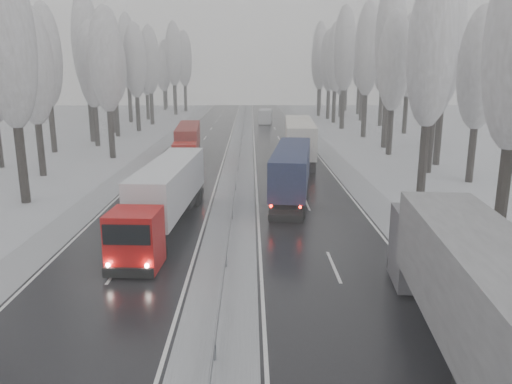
{
  "coord_description": "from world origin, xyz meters",
  "views": [
    {
      "loc": [
        1.2,
        -10.69,
        9.3
      ],
      "look_at": [
        1.54,
        18.5,
        2.2
      ],
      "focal_mm": 35.0,
      "sensor_mm": 36.0,
      "label": 1
    }
  ],
  "objects_px": {
    "truck_red_white": "(166,192)",
    "truck_red_red": "(188,141)",
    "box_truck_distant": "(265,116)",
    "truck_grey_tarp": "(481,298)",
    "truck_blue_box": "(292,167)",
    "truck_cream_box": "(299,137)"
  },
  "relations": [
    {
      "from": "truck_red_white",
      "to": "truck_cream_box",
      "type": "bearing_deg",
      "value": 69.27
    },
    {
      "from": "truck_red_white",
      "to": "truck_red_red",
      "type": "height_order",
      "value": "truck_red_white"
    },
    {
      "from": "truck_blue_box",
      "to": "truck_grey_tarp",
      "type": "bearing_deg",
      "value": -72.91
    },
    {
      "from": "truck_red_red",
      "to": "truck_red_white",
      "type": "bearing_deg",
      "value": -90.45
    },
    {
      "from": "truck_grey_tarp",
      "to": "box_truck_distant",
      "type": "xyz_separation_m",
      "value": [
        -4.23,
        76.99,
        -1.29
      ]
    },
    {
      "from": "truck_grey_tarp",
      "to": "box_truck_distant",
      "type": "distance_m",
      "value": 77.12
    },
    {
      "from": "truck_cream_box",
      "to": "truck_red_red",
      "type": "height_order",
      "value": "truck_cream_box"
    },
    {
      "from": "truck_red_red",
      "to": "box_truck_distant",
      "type": "bearing_deg",
      "value": 71.94
    },
    {
      "from": "box_truck_distant",
      "to": "truck_red_white",
      "type": "distance_m",
      "value": 62.19
    },
    {
      "from": "truck_grey_tarp",
      "to": "truck_blue_box",
      "type": "relative_size",
      "value": 1.16
    },
    {
      "from": "truck_grey_tarp",
      "to": "truck_blue_box",
      "type": "bearing_deg",
      "value": 105.19
    },
    {
      "from": "box_truck_distant",
      "to": "truck_red_white",
      "type": "bearing_deg",
      "value": -92.35
    },
    {
      "from": "box_truck_distant",
      "to": "truck_grey_tarp",
      "type": "bearing_deg",
      "value": -81.97
    },
    {
      "from": "truck_cream_box",
      "to": "truck_grey_tarp",
      "type": "bearing_deg",
      "value": -83.69
    },
    {
      "from": "box_truck_distant",
      "to": "truck_red_red",
      "type": "xyz_separation_m",
      "value": [
        -9.38,
        -38.06,
        0.79
      ]
    },
    {
      "from": "truck_grey_tarp",
      "to": "truck_cream_box",
      "type": "distance_m",
      "value": 37.98
    },
    {
      "from": "truck_cream_box",
      "to": "truck_red_red",
      "type": "relative_size",
      "value": 1.21
    },
    {
      "from": "truck_grey_tarp",
      "to": "truck_red_red",
      "type": "height_order",
      "value": "truck_grey_tarp"
    },
    {
      "from": "truck_blue_box",
      "to": "truck_red_red",
      "type": "distance_m",
      "value": 18.62
    },
    {
      "from": "truck_cream_box",
      "to": "truck_red_white",
      "type": "xyz_separation_m",
      "value": [
        -10.13,
        -22.63,
        -0.32
      ]
    },
    {
      "from": "box_truck_distant",
      "to": "truck_red_white",
      "type": "relative_size",
      "value": 0.47
    },
    {
      "from": "truck_grey_tarp",
      "to": "truck_cream_box",
      "type": "height_order",
      "value": "truck_grey_tarp"
    }
  ]
}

